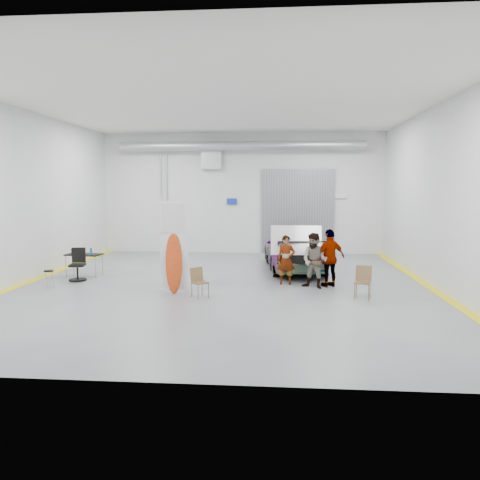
# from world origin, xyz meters

# --- Properties ---
(ground) EXTENTS (16.00, 16.00, 0.00)m
(ground) POSITION_xyz_m (0.00, 0.00, 0.00)
(ground) COLOR slate
(ground) RESTS_ON ground
(room_shell) EXTENTS (14.02, 16.18, 6.01)m
(room_shell) POSITION_xyz_m (0.24, 2.22, 4.08)
(room_shell) COLOR silver
(room_shell) RESTS_ON ground
(sedan_car) EXTENTS (2.62, 5.40, 1.51)m
(sedan_car) POSITION_xyz_m (2.47, 3.25, 0.76)
(sedan_car) COLOR white
(sedan_car) RESTS_ON ground
(person_a) EXTENTS (0.64, 0.45, 1.68)m
(person_a) POSITION_xyz_m (2.10, 0.34, 0.84)
(person_a) COLOR #90654E
(person_a) RESTS_ON ground
(person_b) EXTENTS (1.10, 1.01, 1.82)m
(person_b) POSITION_xyz_m (3.03, -0.21, 0.91)
(person_b) COLOR #486585
(person_b) RESTS_ON ground
(person_c) EXTENTS (1.20, 0.94, 1.93)m
(person_c) POSITION_xyz_m (3.55, 0.08, 0.97)
(person_c) COLOR brown
(person_c) RESTS_ON ground
(surfboard_display) EXTENTS (0.86, 0.31, 3.06)m
(surfboard_display) POSITION_xyz_m (-1.43, -1.31, 1.24)
(surfboard_display) COLOR white
(surfboard_display) RESTS_ON ground
(folding_chair_near) EXTENTS (0.59, 0.66, 0.89)m
(folding_chair_near) POSITION_xyz_m (-0.50, -1.81, 0.28)
(folding_chair_near) COLOR brown
(folding_chair_near) RESTS_ON ground
(folding_chair_far) EXTENTS (0.57, 0.60, 0.98)m
(folding_chair_far) POSITION_xyz_m (4.33, -1.62, 0.30)
(folding_chair_far) COLOR brown
(folding_chair_far) RESTS_ON ground
(shop_stool) EXTENTS (0.32, 0.32, 0.62)m
(shop_stool) POSITION_xyz_m (-5.58, -1.08, 0.31)
(shop_stool) COLOR black
(shop_stool) RESTS_ON ground
(work_table) EXTENTS (1.37, 0.80, 1.06)m
(work_table) POSITION_xyz_m (-5.48, 1.32, 0.82)
(work_table) COLOR #9C9FA4
(work_table) RESTS_ON ground
(office_chair) EXTENTS (0.61, 0.61, 1.14)m
(office_chair) POSITION_xyz_m (-5.24, 0.40, 0.50)
(office_chair) COLOR black
(office_chair) RESTS_ON ground
(trunk_lid) EXTENTS (1.76, 1.07, 0.04)m
(trunk_lid) POSITION_xyz_m (2.47, 0.89, 1.53)
(trunk_lid) COLOR silver
(trunk_lid) RESTS_ON sedan_car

